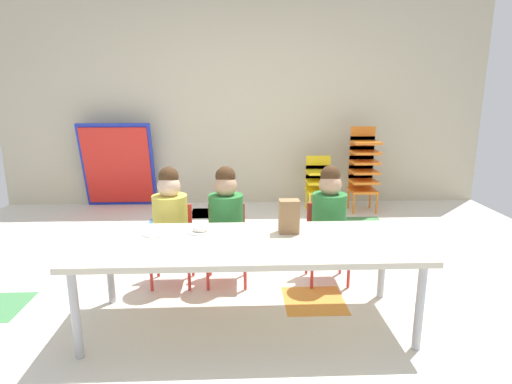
% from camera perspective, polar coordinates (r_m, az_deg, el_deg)
% --- Properties ---
extents(ground_plane, '(6.25, 4.72, 0.02)m').
position_cam_1_polar(ground_plane, '(3.50, -1.02, -11.33)').
color(ground_plane, silver).
extents(back_wall, '(6.25, 0.10, 2.70)m').
position_cam_1_polar(back_wall, '(5.53, -1.60, 12.40)').
color(back_wall, beige).
rests_on(back_wall, ground_plane).
extents(craft_table, '(2.09, 0.75, 0.56)m').
position_cam_1_polar(craft_table, '(2.62, -0.98, -7.53)').
color(craft_table, beige).
rests_on(craft_table, ground_plane).
extents(seated_child_near_camera, '(0.34, 0.34, 0.92)m').
position_cam_1_polar(seated_child_near_camera, '(3.22, -11.56, -3.11)').
color(seated_child_near_camera, red).
rests_on(seated_child_near_camera, ground_plane).
extents(seated_child_middle_seat, '(0.32, 0.31, 0.92)m').
position_cam_1_polar(seated_child_middle_seat, '(3.18, -4.09, -3.07)').
color(seated_child_middle_seat, red).
rests_on(seated_child_middle_seat, ground_plane).
extents(seated_child_far_right, '(0.32, 0.31, 0.92)m').
position_cam_1_polar(seated_child_far_right, '(3.25, 9.87, -2.87)').
color(seated_child_far_right, red).
rests_on(seated_child_far_right, ground_plane).
extents(kid_chair_yellow_stack, '(0.32, 0.30, 0.68)m').
position_cam_1_polar(kid_chair_yellow_stack, '(5.24, 8.60, 1.67)').
color(kid_chair_yellow_stack, yellow).
rests_on(kid_chair_yellow_stack, ground_plane).
extents(kid_chair_orange_stack, '(0.32, 0.30, 1.04)m').
position_cam_1_polar(kid_chair_orange_stack, '(5.34, 14.39, 3.60)').
color(kid_chair_orange_stack, orange).
rests_on(kid_chair_orange_stack, ground_plane).
extents(folded_activity_table, '(0.90, 0.29, 1.09)m').
position_cam_1_polar(folded_activity_table, '(5.62, -18.25, 3.42)').
color(folded_activity_table, '#1E33BF').
rests_on(folded_activity_table, ground_plane).
extents(paper_bag_brown, '(0.13, 0.09, 0.22)m').
position_cam_1_polar(paper_bag_brown, '(2.73, 4.50, -3.33)').
color(paper_bag_brown, '#9E754C').
rests_on(paper_bag_brown, craft_table).
extents(paper_plate_near_edge, '(0.18, 0.18, 0.01)m').
position_cam_1_polar(paper_plate_near_edge, '(2.79, -7.53, -5.31)').
color(paper_plate_near_edge, white).
rests_on(paper_plate_near_edge, craft_table).
extents(paper_plate_center_table, '(0.18, 0.18, 0.01)m').
position_cam_1_polar(paper_plate_center_table, '(2.80, -13.37, -5.46)').
color(paper_plate_center_table, white).
rests_on(paper_plate_center_table, craft_table).
extents(donut_powdered_on_plate, '(0.10, 0.10, 0.03)m').
position_cam_1_polar(donut_powdered_on_plate, '(2.78, -7.54, -4.93)').
color(donut_powdered_on_plate, white).
rests_on(donut_powdered_on_plate, craft_table).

